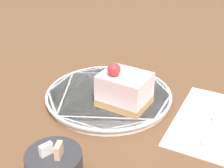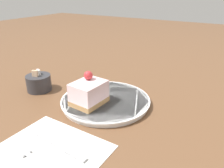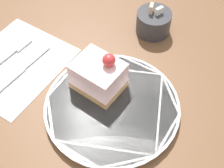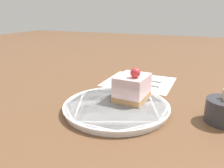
% 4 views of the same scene
% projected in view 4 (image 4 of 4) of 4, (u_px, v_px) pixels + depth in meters
% --- Properties ---
extents(ground_plane, '(4.00, 4.00, 0.00)m').
position_uv_depth(ground_plane, '(128.00, 109.00, 0.58)').
color(ground_plane, brown).
extents(plate, '(0.28, 0.28, 0.02)m').
position_uv_depth(plate, '(116.00, 107.00, 0.57)').
color(plate, white).
rests_on(plate, ground_plane).
extents(cake_slice, '(0.10, 0.09, 0.09)m').
position_uv_depth(cake_slice, '(134.00, 87.00, 0.59)').
color(cake_slice, '#9E7547').
rests_on(cake_slice, plate).
extents(napkin, '(0.21, 0.24, 0.00)m').
position_uv_depth(napkin, '(139.00, 82.00, 0.81)').
color(napkin, white).
rests_on(napkin, ground_plane).
extents(fork, '(0.03, 0.16, 0.00)m').
position_uv_depth(fork, '(145.00, 79.00, 0.83)').
color(fork, silver).
rests_on(fork, napkin).
extents(knife, '(0.02, 0.18, 0.00)m').
position_uv_depth(knife, '(132.00, 82.00, 0.79)').
color(knife, silver).
rests_on(knife, napkin).
extents(sugar_bowl, '(0.09, 0.09, 0.08)m').
position_uv_depth(sugar_bowl, '(224.00, 111.00, 0.51)').
color(sugar_bowl, '#333338').
rests_on(sugar_bowl, ground_plane).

